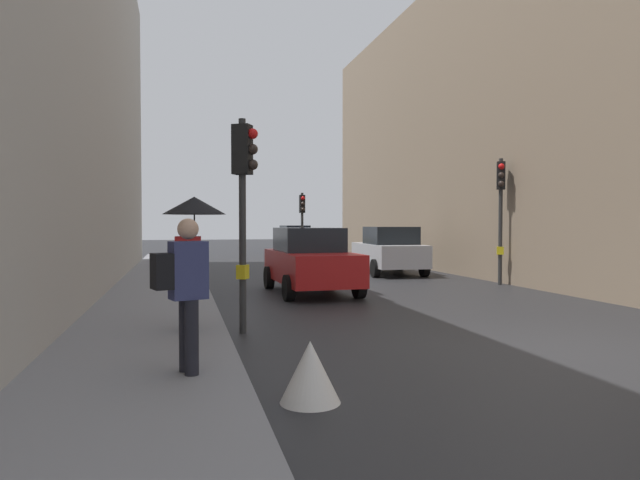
{
  "coord_description": "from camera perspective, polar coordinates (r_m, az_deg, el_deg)",
  "views": [
    {
      "loc": [
        -5.26,
        -7.16,
        1.87
      ],
      "look_at": [
        -1.89,
        6.33,
        1.47
      ],
      "focal_mm": 31.45,
      "sensor_mm": 36.0,
      "label": 1
    }
  ],
  "objects": [
    {
      "name": "traffic_light_far_median",
      "position": [
        26.27,
        -1.82,
        2.58
      ],
      "size": [
        0.24,
        0.43,
        3.32
      ],
      "color": "#2D2D2D",
      "rests_on": "ground"
    },
    {
      "name": "car_red_sedan",
      "position": [
        15.13,
        -1.0,
        -2.1
      ],
      "size": [
        2.1,
        4.24,
        1.76
      ],
      "color": "red",
      "rests_on": "ground"
    },
    {
      "name": "traffic_light_mid_street",
      "position": [
        17.94,
        17.91,
        4.1
      ],
      "size": [
        0.35,
        0.45,
        3.86
      ],
      "color": "#2D2D2D",
      "rests_on": "ground"
    },
    {
      "name": "sidewalk_kerb",
      "position": [
        13.29,
        -16.3,
        -6.14
      ],
      "size": [
        2.52,
        40.0,
        0.16
      ],
      "primitive_type": "cube",
      "color": "gray",
      "rests_on": "ground"
    },
    {
      "name": "pedestrian_with_grey_backpack",
      "position": [
        6.57,
        -13.62,
        -4.56
      ],
      "size": [
        0.65,
        0.44,
        1.77
      ],
      "color": "black",
      "rests_on": "sidewalk_kerb"
    },
    {
      "name": "pedestrian_with_umbrella",
      "position": [
        9.13,
        -12.85,
        1.44
      ],
      "size": [
        1.0,
        1.0,
        2.14
      ],
      "color": "black",
      "rests_on": "sidewalk_kerb"
    },
    {
      "name": "car_blue_van",
      "position": [
        37.17,
        -2.65,
        0.13
      ],
      "size": [
        2.21,
        4.3,
        1.76
      ],
      "color": "navy",
      "rests_on": "ground"
    },
    {
      "name": "warning_sign_triangle",
      "position": [
        6.0,
        -1.01,
        -13.25
      ],
      "size": [
        0.64,
        0.64,
        0.65
      ],
      "primitive_type": "cone",
      "color": "silver",
      "rests_on": "ground"
    },
    {
      "name": "car_silver_hatchback",
      "position": [
        21.04,
        7.02,
        -1.05
      ],
      "size": [
        2.22,
        4.3,
        1.76
      ],
      "color": "#BCBCC1",
      "rests_on": "ground"
    },
    {
      "name": "building_facade_right",
      "position": [
        23.66,
        28.64,
        10.75
      ],
      "size": [
        12.0,
        32.36,
        11.38
      ],
      "primitive_type": "cube",
      "color": "gray",
      "rests_on": "ground"
    },
    {
      "name": "ground_plane",
      "position": [
        9.08,
        22.15,
        -10.34
      ],
      "size": [
        120.0,
        120.0,
        0.0
      ],
      "primitive_type": "plane",
      "color": "#28282B"
    },
    {
      "name": "traffic_light_near_right",
      "position": [
        9.62,
        -7.77,
        5.5
      ],
      "size": [
        0.44,
        0.36,
        3.65
      ],
      "color": "#2D2D2D",
      "rests_on": "ground"
    }
  ]
}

